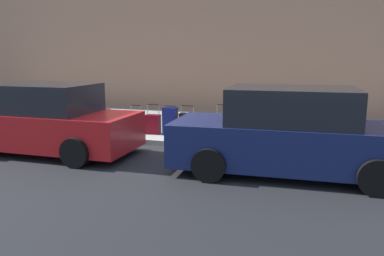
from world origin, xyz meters
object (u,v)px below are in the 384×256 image
(suitcase_red_2, at_px, (243,129))
(suitcase_navy_6, at_px, (170,121))
(parked_car_red_1, at_px, (48,121))
(suitcase_maroon_7, at_px, (153,124))
(fire_hydrant, at_px, (83,115))
(suitcase_olive_1, at_px, (264,131))
(suitcase_silver_3, at_px, (223,127))
(parking_meter, at_px, (327,110))
(suitcase_olive_8, at_px, (136,124))
(suitcase_maroon_0, at_px, (285,130))
(bollard_post, at_px, (66,114))
(parked_car_navy_0, at_px, (290,134))
(suitcase_red_9, at_px, (121,122))
(suitcase_black_5, at_px, (187,125))
(suitcase_silver_10, at_px, (106,121))
(suitcase_teal_4, at_px, (206,126))

(suitcase_red_2, bearing_deg, suitcase_navy_6, 1.26)
(suitcase_red_2, bearing_deg, parked_car_red_1, 27.62)
(suitcase_maroon_7, distance_m, fire_hydrant, 2.23)
(suitcase_olive_1, distance_m, suitcase_silver_3, 1.06)
(suitcase_olive_1, distance_m, parking_meter, 1.63)
(suitcase_silver_3, relative_size, fire_hydrant, 1.15)
(suitcase_red_2, relative_size, suitcase_olive_8, 1.05)
(suitcase_maroon_0, bearing_deg, fire_hydrant, 0.39)
(bollard_post, bearing_deg, parked_car_navy_0, 162.71)
(suitcase_red_2, height_order, parked_car_red_1, parked_car_red_1)
(suitcase_red_9, height_order, parked_car_navy_0, parked_car_navy_0)
(suitcase_olive_1, relative_size, suitcase_olive_8, 0.70)
(suitcase_silver_3, height_order, suitcase_black_5, suitcase_silver_3)
(suitcase_red_2, distance_m, bollard_post, 5.25)
(suitcase_silver_3, xyz_separation_m, bollard_post, (4.73, 0.09, 0.14))
(suitcase_maroon_0, xyz_separation_m, parked_car_navy_0, (-0.23, 2.23, 0.35))
(suitcase_maroon_7, height_order, bollard_post, bollard_post)
(suitcase_olive_1, relative_size, suitcase_maroon_7, 0.68)
(suitcase_olive_8, height_order, suitcase_red_9, suitcase_olive_8)
(suitcase_olive_8, bearing_deg, bollard_post, 2.32)
(suitcase_olive_1, distance_m, suitcase_red_2, 0.54)
(suitcase_silver_3, relative_size, suitcase_silver_10, 1.38)
(suitcase_red_2, distance_m, suitcase_maroon_7, 2.53)
(suitcase_olive_8, bearing_deg, parking_meter, -176.50)
(suitcase_olive_1, bearing_deg, bollard_post, 2.02)
(suitcase_maroon_0, bearing_deg, suitcase_silver_10, 1.18)
(suitcase_black_5, height_order, parked_car_red_1, parked_car_red_1)
(suitcase_teal_4, bearing_deg, suitcase_olive_1, -179.13)
(suitcase_silver_10, bearing_deg, parked_car_red_1, 81.26)
(fire_hydrant, bearing_deg, suitcase_silver_3, 179.18)
(suitcase_olive_1, relative_size, suitcase_red_2, 0.67)
(suitcase_silver_3, distance_m, parked_car_red_1, 4.36)
(suitcase_red_2, distance_m, suitcase_olive_8, 3.01)
(suitcase_teal_4, distance_m, suitcase_red_9, 2.47)
(suitcase_maroon_0, height_order, parked_car_red_1, parked_car_red_1)
(suitcase_silver_10, bearing_deg, suitcase_black_5, -179.05)
(suitcase_olive_1, height_order, bollard_post, bollard_post)
(suitcase_red_2, xyz_separation_m, suitcase_navy_6, (2.02, 0.04, 0.11))
(suitcase_teal_4, xyz_separation_m, suitcase_navy_6, (1.02, 0.01, 0.09))
(suitcase_olive_1, xyz_separation_m, suitcase_black_5, (2.04, 0.08, 0.06))
(suitcase_teal_4, distance_m, suitcase_olive_8, 2.01)
(suitcase_teal_4, xyz_separation_m, suitcase_maroon_7, (1.52, 0.00, -0.02))
(suitcase_maroon_0, xyz_separation_m, suitcase_black_5, (2.57, 0.06, 0.01))
(suitcase_black_5, distance_m, parked_car_red_1, 3.55)
(suitcase_red_9, xyz_separation_m, parking_meter, (-5.52, -0.32, 0.53))
(suitcase_silver_3, relative_size, suitcase_black_5, 1.08)
(suitcase_red_2, xyz_separation_m, bollard_post, (5.24, 0.22, 0.19))
(suitcase_red_9, relative_size, suitcase_silver_10, 0.95)
(suitcase_red_9, bearing_deg, suitcase_red_2, -177.77)
(suitcase_teal_4, xyz_separation_m, bollard_post, (4.24, 0.18, 0.17))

